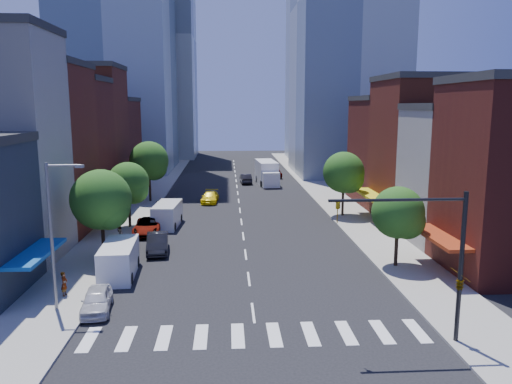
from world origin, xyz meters
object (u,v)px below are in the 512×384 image
at_px(pedestrian_far, 120,236).
at_px(parked_car_front, 97,300).
at_px(pedestrian_near, 64,284).
at_px(cargo_van_far, 167,215).
at_px(taxi, 210,197).
at_px(parked_car_third, 148,226).
at_px(parked_car_second, 157,243).
at_px(traffic_car_far, 275,173).
at_px(traffic_car_oncoming, 246,179).
at_px(cargo_van_near, 119,260).
at_px(box_truck, 267,173).
at_px(parked_car_rear, 161,210).

bearing_deg(pedestrian_far, parked_car_front, 17.17).
height_order(pedestrian_near, pedestrian_far, pedestrian_far).
height_order(parked_car_front, cargo_van_far, cargo_van_far).
xyz_separation_m(taxi, pedestrian_far, (-7.28, -20.41, 0.33)).
bearing_deg(pedestrian_far, parked_car_third, 171.14).
bearing_deg(pedestrian_near, parked_car_second, -20.85).
height_order(cargo_van_far, traffic_car_far, cargo_van_far).
distance_m(traffic_car_oncoming, pedestrian_near, 49.76).
height_order(parked_car_front, cargo_van_near, cargo_van_near).
distance_m(parked_car_front, box_truck, 51.28).
bearing_deg(parked_car_rear, pedestrian_near, -96.56).
height_order(parked_car_rear, cargo_van_near, cargo_van_near).
bearing_deg(box_truck, parked_car_third, -119.19).
height_order(cargo_van_near, box_truck, box_truck).
xyz_separation_m(taxi, traffic_car_far, (10.60, 22.23, 0.10)).
bearing_deg(pedestrian_near, parked_car_third, -5.83).
bearing_deg(parked_car_third, traffic_car_far, 64.53).
bearing_deg(parked_car_front, parked_car_second, 73.47).
bearing_deg(cargo_van_far, cargo_van_near, -92.27).
relative_size(taxi, traffic_car_oncoming, 1.06).
relative_size(cargo_van_far, traffic_car_oncoming, 1.25).
relative_size(cargo_van_near, cargo_van_far, 1.00).
bearing_deg(traffic_car_far, taxi, 59.20).
bearing_deg(cargo_van_near, parked_car_front, -93.33).
bearing_deg(cargo_van_near, parked_car_second, 68.36).
xyz_separation_m(traffic_car_oncoming, box_truck, (3.34, -0.98, 0.97)).
height_order(parked_car_front, parked_car_third, parked_car_third).
relative_size(parked_car_second, pedestrian_far, 2.74).
relative_size(traffic_car_oncoming, traffic_car_far, 0.98).
distance_m(parked_car_front, parked_car_second, 12.51).
bearing_deg(taxi, pedestrian_near, -100.30).
bearing_deg(parked_car_second, traffic_car_oncoming, 70.64).
height_order(taxi, box_truck, box_truck).
bearing_deg(parked_car_rear, parked_car_front, -90.24).
bearing_deg(parked_car_third, cargo_van_far, 60.18).
bearing_deg(parked_car_third, traffic_car_oncoming, 68.74).
height_order(parked_car_rear, box_truck, box_truck).
distance_m(cargo_van_far, pedestrian_far, 8.39).
height_order(parked_car_front, box_truck, box_truck).
bearing_deg(cargo_van_near, box_truck, 68.26).
bearing_deg(parked_car_third, parked_car_second, -76.55).
bearing_deg(parked_car_second, pedestrian_far, 150.09).
distance_m(parked_car_rear, taxi, 9.31).
bearing_deg(traffic_car_far, traffic_car_oncoming, 44.43).
height_order(parked_car_rear, pedestrian_near, pedestrian_near).
bearing_deg(cargo_van_near, taxi, 75.10).
bearing_deg(pedestrian_far, cargo_van_far, 168.11).
relative_size(parked_car_rear, traffic_car_oncoming, 0.97).
distance_m(parked_car_front, pedestrian_near, 3.56).
xyz_separation_m(traffic_car_oncoming, pedestrian_near, (-13.66, -47.85, 0.18)).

